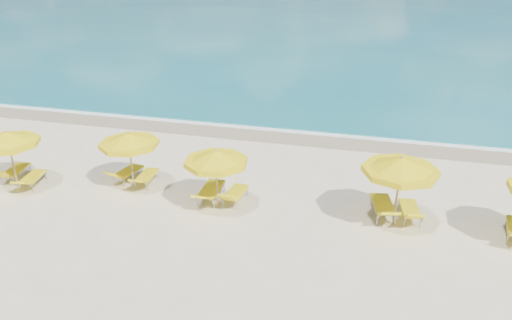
# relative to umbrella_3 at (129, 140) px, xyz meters

# --- Properties ---
(ground_plane) EXTENTS (120.00, 120.00, 0.00)m
(ground_plane) POSITION_rel_umbrella_3_xyz_m (4.53, -0.56, -1.90)
(ground_plane) COLOR beige
(ocean) EXTENTS (120.00, 80.00, 0.30)m
(ocean) POSITION_rel_umbrella_3_xyz_m (4.53, 47.44, -1.90)
(ocean) COLOR #146871
(ocean) RESTS_ON ground
(wet_sand_band) EXTENTS (120.00, 2.60, 0.01)m
(wet_sand_band) POSITION_rel_umbrella_3_xyz_m (4.53, 6.84, -1.90)
(wet_sand_band) COLOR tan
(wet_sand_band) RESTS_ON ground
(foam_line) EXTENTS (120.00, 1.20, 0.03)m
(foam_line) POSITION_rel_umbrella_3_xyz_m (4.53, 7.64, -1.90)
(foam_line) COLOR white
(foam_line) RESTS_ON ground
(whitecap_near) EXTENTS (14.00, 0.36, 0.05)m
(whitecap_near) POSITION_rel_umbrella_3_xyz_m (-1.47, 16.44, -1.90)
(whitecap_near) COLOR white
(whitecap_near) RESTS_ON ground
(whitecap_far) EXTENTS (18.00, 0.30, 0.05)m
(whitecap_far) POSITION_rel_umbrella_3_xyz_m (12.53, 23.44, -1.90)
(whitecap_far) COLOR white
(whitecap_far) RESTS_ON ground
(umbrella_2) EXTENTS (2.30, 2.30, 2.27)m
(umbrella_2) POSITION_rel_umbrella_3_xyz_m (-4.26, -1.08, 0.04)
(umbrella_2) COLOR tan
(umbrella_2) RESTS_ON ground
(umbrella_3) EXTENTS (2.68, 2.68, 2.22)m
(umbrella_3) POSITION_rel_umbrella_3_xyz_m (0.00, 0.00, 0.00)
(umbrella_3) COLOR tan
(umbrella_3) RESTS_ON ground
(umbrella_4) EXTENTS (2.67, 2.67, 2.22)m
(umbrella_4) POSITION_rel_umbrella_3_xyz_m (3.58, -0.74, -0.00)
(umbrella_4) COLOR tan
(umbrella_4) RESTS_ON ground
(umbrella_5) EXTENTS (2.47, 2.47, 2.46)m
(umbrella_5) POSITION_rel_umbrella_3_xyz_m (9.52, -0.35, 0.20)
(umbrella_5) COLOR tan
(umbrella_5) RESTS_ON ground
(lounger_2_left) EXTENTS (0.82, 1.79, 0.83)m
(lounger_2_left) POSITION_rel_umbrella_3_xyz_m (-4.75, -0.55, -1.68)
(lounger_2_left) COLOR #A5A8AD
(lounger_2_left) RESTS_ON ground
(lounger_2_right) EXTENTS (0.83, 1.75, 0.66)m
(lounger_2_right) POSITION_rel_umbrella_3_xyz_m (-3.75, -0.86, -1.70)
(lounger_2_right) COLOR #A5A8AD
(lounger_2_right) RESTS_ON ground
(lounger_3_left) EXTENTS (0.88, 1.78, 0.76)m
(lounger_3_left) POSITION_rel_umbrella_3_xyz_m (-0.49, 0.45, -1.68)
(lounger_3_left) COLOR #A5A8AD
(lounger_3_left) RESTS_ON ground
(lounger_3_right) EXTENTS (0.64, 1.72, 0.67)m
(lounger_3_right) POSITION_rel_umbrella_3_xyz_m (0.38, 0.33, -1.69)
(lounger_3_right) COLOR #A5A8AD
(lounger_3_right) RESTS_ON ground
(lounger_4_left) EXTENTS (0.72, 2.04, 0.80)m
(lounger_4_left) POSITION_rel_umbrella_3_xyz_m (3.17, -0.28, -1.66)
(lounger_4_left) COLOR #A5A8AD
(lounger_4_left) RESTS_ON ground
(lounger_4_right) EXTENTS (0.68, 1.70, 0.79)m
(lounger_4_right) POSITION_rel_umbrella_3_xyz_m (4.06, -0.21, -1.69)
(lounger_4_right) COLOR #A5A8AD
(lounger_4_right) RESTS_ON ground
(lounger_5_left) EXTENTS (1.04, 2.07, 0.81)m
(lounger_5_left) POSITION_rel_umbrella_3_xyz_m (9.15, 0.10, -1.66)
(lounger_5_left) COLOR #A5A8AD
(lounger_5_left) RESTS_ON ground
(lounger_5_right) EXTENTS (0.81, 1.80, 0.77)m
(lounger_5_right) POSITION_rel_umbrella_3_xyz_m (10.03, 0.10, -1.68)
(lounger_5_right) COLOR #A5A8AD
(lounger_5_right) RESTS_ON ground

